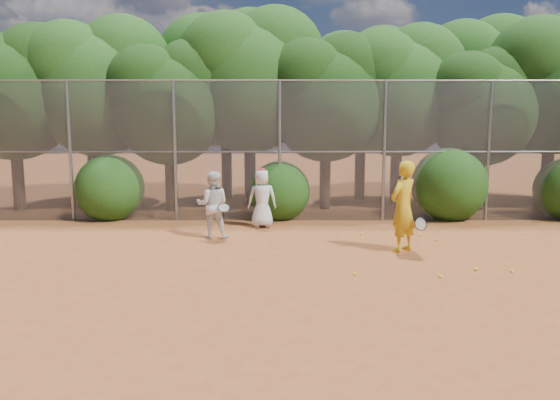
{
  "coord_description": "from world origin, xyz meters",
  "views": [
    {
      "loc": [
        -1.03,
        -9.65,
        2.84
      ],
      "look_at": [
        -1.0,
        2.5,
        1.1
      ],
      "focal_mm": 35.0,
      "sensor_mm": 36.0,
      "label": 1
    }
  ],
  "objects": [
    {
      "name": "tree_1",
      "position": [
        -6.94,
        8.54,
        4.16
      ],
      "size": [
        4.64,
        4.03,
        6.35
      ],
      "color": "black",
      "rests_on": "ground"
    },
    {
      "name": "player_white",
      "position": [
        -2.65,
        3.6,
        0.83
      ],
      "size": [
        0.88,
        0.77,
        1.65
      ],
      "rotation": [
        0.0,
        0.0,
        3.17
      ],
      "color": "white",
      "rests_on": "ground"
    },
    {
      "name": "ball_2",
      "position": [
        1.94,
        0.04,
        0.03
      ],
      "size": [
        0.07,
        0.07,
        0.07
      ],
      "primitive_type": "sphere",
      "color": "#D2F02B",
      "rests_on": "ground"
    },
    {
      "name": "bush_1",
      "position": [
        -1.0,
        6.3,
        0.9
      ],
      "size": [
        1.8,
        1.8,
        1.8
      ],
      "primitive_type": "sphere",
      "color": "#1A4511",
      "rests_on": "ground"
    },
    {
      "name": "ball_4",
      "position": [
        0.39,
        0.2,
        0.03
      ],
      "size": [
        0.07,
        0.07,
        0.07
      ],
      "primitive_type": "sphere",
      "color": "#D2F02B",
      "rests_on": "ground"
    },
    {
      "name": "tree_0",
      "position": [
        -9.44,
        8.04,
        3.93
      ],
      "size": [
        4.38,
        3.81,
        6.0
      ],
      "color": "black",
      "rests_on": "ground"
    },
    {
      "name": "bush_0",
      "position": [
        -6.0,
        6.3,
        1.0
      ],
      "size": [
        2.0,
        2.0,
        2.0
      ],
      "primitive_type": "sphere",
      "color": "#1A4511",
      "rests_on": "ground"
    },
    {
      "name": "ball_1",
      "position": [
        2.76,
        3.16,
        0.03
      ],
      "size": [
        0.07,
        0.07,
        0.07
      ],
      "primitive_type": "sphere",
      "color": "#D2F02B",
      "rests_on": "ground"
    },
    {
      "name": "fence_back",
      "position": [
        -0.12,
        6.0,
        2.05
      ],
      "size": [
        20.05,
        0.09,
        4.03
      ],
      "color": "gray",
      "rests_on": "ground"
    },
    {
      "name": "ball_6",
      "position": [
        1.07,
        3.93,
        0.03
      ],
      "size": [
        0.07,
        0.07,
        0.07
      ],
      "primitive_type": "sphere",
      "color": "#D2F02B",
      "rests_on": "ground"
    },
    {
      "name": "ball_0",
      "position": [
        2.77,
        0.54,
        0.03
      ],
      "size": [
        0.07,
        0.07,
        0.07
      ],
      "primitive_type": "sphere",
      "color": "#D2F02B",
      "rests_on": "ground"
    },
    {
      "name": "ground",
      "position": [
        0.0,
        0.0,
        0.0
      ],
      "size": [
        80.0,
        80.0,
        0.0
      ],
      "primitive_type": "plane",
      "color": "#9A4D22",
      "rests_on": "ground"
    },
    {
      "name": "tree_3",
      "position": [
        -1.94,
        8.84,
        4.4
      ],
      "size": [
        4.89,
        4.26,
        6.7
      ],
      "color": "black",
      "rests_on": "ground"
    },
    {
      "name": "player_yellow",
      "position": [
        1.7,
        2.16,
        1.0
      ],
      "size": [
        0.94,
        0.85,
        2.01
      ],
      "rotation": [
        0.0,
        0.0,
        3.88
      ],
      "color": "gold",
      "rests_on": "ground"
    },
    {
      "name": "tree_6",
      "position": [
        5.55,
        8.03,
        3.47
      ],
      "size": [
        3.86,
        3.36,
        5.29
      ],
      "color": "black",
      "rests_on": "ground"
    },
    {
      "name": "tree_12",
      "position": [
        6.56,
        11.24,
        4.51
      ],
      "size": [
        5.02,
        4.37,
        6.88
      ],
      "color": "black",
      "rests_on": "ground"
    },
    {
      "name": "ball_3",
      "position": [
        3.41,
        0.4,
        0.03
      ],
      "size": [
        0.07,
        0.07,
        0.07
      ],
      "primitive_type": "sphere",
      "color": "#D2F02B",
      "rests_on": "ground"
    },
    {
      "name": "tree_4",
      "position": [
        0.55,
        8.24,
        3.76
      ],
      "size": [
        4.19,
        3.64,
        5.73
      ],
      "color": "black",
      "rests_on": "ground"
    },
    {
      "name": "tree_10",
      "position": [
        -2.93,
        11.05,
        4.63
      ],
      "size": [
        5.15,
        4.48,
        7.06
      ],
      "color": "black",
      "rests_on": "ground"
    },
    {
      "name": "tree_9",
      "position": [
        -7.94,
        10.84,
        4.34
      ],
      "size": [
        4.83,
        4.2,
        6.62
      ],
      "color": "black",
      "rests_on": "ground"
    },
    {
      "name": "tree_11",
      "position": [
        2.06,
        10.64,
        4.16
      ],
      "size": [
        4.64,
        4.03,
        6.35
      ],
      "color": "black",
      "rests_on": "ground"
    },
    {
      "name": "bush_2",
      "position": [
        4.0,
        6.3,
        1.1
      ],
      "size": [
        2.2,
        2.2,
        2.2
      ],
      "primitive_type": "sphere",
      "color": "#1A4511",
      "rests_on": "ground"
    },
    {
      "name": "tree_2",
      "position": [
        -4.45,
        7.83,
        3.58
      ],
      "size": [
        3.99,
        3.47,
        5.47
      ],
      "color": "black",
      "rests_on": "ground"
    },
    {
      "name": "tree_5",
      "position": [
        3.06,
        9.04,
        4.05
      ],
      "size": [
        4.51,
        3.92,
        6.17
      ],
      "color": "black",
      "rests_on": "ground"
    },
    {
      "name": "ball_5",
      "position": [
        2.51,
        3.76,
        0.03
      ],
      "size": [
        0.07,
        0.07,
        0.07
      ],
      "primitive_type": "sphere",
      "color": "#D2F02B",
      "rests_on": "ground"
    },
    {
      "name": "player_teen",
      "position": [
        -1.48,
        4.98,
        0.8
      ],
      "size": [
        0.81,
        0.56,
        1.61
      ],
      "rotation": [
        0.0,
        0.0,
        3.22
      ],
      "color": "white",
      "rests_on": "ground"
    },
    {
      "name": "tree_7",
      "position": [
        8.06,
        8.64,
        4.28
      ],
      "size": [
        4.77,
        4.14,
        6.53
      ],
      "color": "black",
      "rests_on": "ground"
    }
  ]
}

